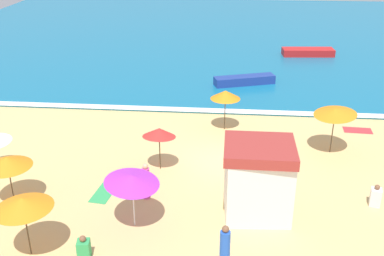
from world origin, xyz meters
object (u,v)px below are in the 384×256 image
at_px(beachgoer_3, 146,182).
at_px(beach_umbrella_1, 335,112).
at_px(beach_umbrella_6, 132,179).
at_px(beachgoer_8, 225,248).
at_px(beachgoer_0, 376,197).
at_px(beach_umbrella_4, 225,95).
at_px(lifeguard_cabana, 258,179).
at_px(small_boat_1, 244,80).
at_px(beach_umbrella_3, 7,162).
at_px(small_boat_0, 308,52).
at_px(beach_umbrella_2, 22,203).
at_px(beachgoer_2, 84,248).
at_px(beach_umbrella_0, 159,132).

bearing_deg(beachgoer_3, beach_umbrella_1, 30.64).
relative_size(beach_umbrella_6, beachgoer_8, 1.66).
distance_m(beach_umbrella_6, beachgoer_0, 9.81).
relative_size(beach_umbrella_4, beach_umbrella_6, 0.84).
distance_m(lifeguard_cabana, small_boat_1, 15.57).
bearing_deg(beach_umbrella_3, small_boat_0, 57.54).
xyz_separation_m(beach_umbrella_1, beach_umbrella_3, (-13.78, -5.71, -0.34)).
relative_size(lifeguard_cabana, small_boat_1, 0.69).
bearing_deg(beachgoer_8, lifeguard_cabana, 70.49).
height_order(beach_umbrella_1, beach_umbrella_6, beach_umbrella_1).
distance_m(beachgoer_0, small_boat_1, 15.43).
relative_size(beach_umbrella_2, beach_umbrella_3, 0.87).
xyz_separation_m(beach_umbrella_1, beachgoer_0, (0.93, -4.67, -1.77)).
bearing_deg(beach_umbrella_6, lifeguard_cabana, 15.08).
height_order(beach_umbrella_4, beachgoer_2, beach_umbrella_4).
height_order(beach_umbrella_0, beach_umbrella_4, beach_umbrella_4).
distance_m(beachgoer_0, beachgoer_3, 9.32).
height_order(beach_umbrella_6, small_boat_0, beach_umbrella_6).
bearing_deg(lifeguard_cabana, beachgoer_0, 11.15).
bearing_deg(beach_umbrella_3, beach_umbrella_6, -12.28).
distance_m(beach_umbrella_2, beachgoer_2, 2.55).
bearing_deg(beach_umbrella_4, beach_umbrella_1, -23.35).
bearing_deg(beachgoer_0, beach_umbrella_3, -175.94).
bearing_deg(small_boat_1, beach_umbrella_2, -112.10).
height_order(beach_umbrella_0, beachgoer_8, beach_umbrella_0).
bearing_deg(small_boat_0, beach_umbrella_4, -112.95).
bearing_deg(small_boat_1, lifeguard_cabana, -89.06).
xyz_separation_m(beach_umbrella_4, beachgoer_3, (-3.05, -7.26, -1.28)).
height_order(lifeguard_cabana, beachgoer_2, lifeguard_cabana).
xyz_separation_m(beach_umbrella_3, beachgoer_3, (5.40, 0.75, -1.08)).
bearing_deg(beachgoer_3, beach_umbrella_2, -131.02).
distance_m(lifeguard_cabana, beach_umbrella_4, 8.07).
relative_size(beach_umbrella_4, small_boat_1, 0.52).
bearing_deg(beach_umbrella_3, beach_umbrella_0, 30.47).
distance_m(beach_umbrella_0, beachgoer_8, 7.27).
distance_m(beachgoer_2, beachgoer_8, 4.80).
bearing_deg(small_boat_0, beach_umbrella_3, -122.46).
bearing_deg(beach_umbrella_4, beach_umbrella_6, -109.04).
xyz_separation_m(small_boat_0, small_boat_1, (-5.48, -8.15, 0.00)).
height_order(beach_umbrella_2, beach_umbrella_3, beach_umbrella_2).
bearing_deg(beach_umbrella_6, small_boat_0, 68.46).
distance_m(beach_umbrella_0, beachgoer_3, 2.76).
bearing_deg(beach_umbrella_6, beach_umbrella_0, 86.15).
bearing_deg(lifeguard_cabana, beach_umbrella_1, 55.35).
distance_m(lifeguard_cabana, beachgoer_3, 4.61).
xyz_separation_m(beach_umbrella_6, beachgoer_2, (-1.33, -1.99, -1.61)).
relative_size(beachgoer_3, small_boat_0, 0.37).
height_order(beach_umbrella_6, beachgoer_3, beach_umbrella_6).
distance_m(beach_umbrella_0, small_boat_1, 13.06).
xyz_separation_m(beach_umbrella_0, beachgoer_3, (-0.18, -2.53, -1.09)).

